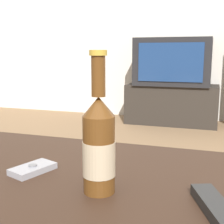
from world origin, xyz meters
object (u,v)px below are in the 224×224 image
cell_phone (33,169)px  tv_stand (172,104)px  television (173,62)px  beer_bottle (99,145)px  remote_control (218,211)px

cell_phone → tv_stand: bearing=110.3°
cell_phone → television: bearing=110.3°
television → cell_phone: (0.02, -2.65, -0.17)m
cell_phone → beer_bottle: bearing=4.6°
television → remote_control: (0.42, -2.73, -0.17)m
television → remote_control: bearing=-81.2°
beer_bottle → cell_phone: size_ratio=2.42×
television → beer_bottle: television is taller
television → beer_bottle: (0.20, -2.70, -0.09)m
beer_bottle → remote_control: 0.24m
remote_control → television: bearing=77.6°
television → cell_phone: 2.65m
beer_bottle → remote_control: (0.22, -0.03, -0.08)m
tv_stand → cell_phone: bearing=-89.5°
remote_control → tv_stand: bearing=77.6°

